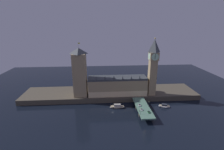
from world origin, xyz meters
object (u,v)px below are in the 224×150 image
at_px(car_northbound_trail, 142,110).
at_px(street_lamp_far, 134,97).
at_px(car_northbound_lead, 139,105).
at_px(street_lamp_mid, 149,103).
at_px(boat_upstream, 117,107).
at_px(car_southbound_lead, 149,112).
at_px(victoria_tower, 80,72).
at_px(boat_downstream, 164,106).
at_px(pedestrian_near_rail, 139,111).
at_px(pedestrian_mid_walk, 147,104).
at_px(clock_tower, 153,66).
at_px(street_lamp_near, 140,110).

xyz_separation_m(car_northbound_trail, street_lamp_far, (-3.38, 21.50, 3.65)).
height_order(car_northbound_lead, street_lamp_mid, street_lamp_mid).
bearing_deg(boat_upstream, car_southbound_lead, -37.63).
relative_size(victoria_tower, car_northbound_lead, 13.52).
xyz_separation_m(victoria_tower, car_northbound_lead, (65.47, -31.50, -28.69)).
xyz_separation_m(boat_upstream, boat_downstream, (53.22, -1.61, -0.37)).
distance_m(car_southbound_lead, pedestrian_near_rail, 9.32).
xyz_separation_m(car_northbound_trail, street_lamp_mid, (9.34, 6.78, 3.10)).
height_order(pedestrian_mid_walk, street_lamp_mid, street_lamp_mid).
xyz_separation_m(car_southbound_lead, street_lamp_mid, (3.38, 12.11, 3.10)).
distance_m(car_northbound_lead, pedestrian_near_rail, 12.54).
bearing_deg(clock_tower, car_southbound_lead, -109.25).
bearing_deg(car_southbound_lead, boat_downstream, 40.69).
relative_size(car_southbound_lead, street_lamp_near, 0.59).
height_order(car_northbound_lead, pedestrian_mid_walk, pedestrian_mid_walk).
distance_m(clock_tower, street_lamp_near, 61.05).
bearing_deg(street_lamp_far, car_northbound_lead, -74.35).
relative_size(clock_tower, pedestrian_mid_walk, 40.00).
bearing_deg(car_southbound_lead, pedestrian_near_rail, 163.90).
bearing_deg(pedestrian_mid_walk, street_lamp_far, 136.99).
height_order(victoria_tower, boat_downstream, victoria_tower).
relative_size(street_lamp_mid, boat_downstream, 0.45).
bearing_deg(pedestrian_mid_walk, street_lamp_mid, -82.92).
bearing_deg(street_lamp_far, street_lamp_mid, -49.16).
bearing_deg(clock_tower, car_northbound_trail, -119.12).
relative_size(boat_upstream, boat_downstream, 1.26).
bearing_deg(car_southbound_lead, boat_upstream, 142.37).
distance_m(clock_tower, pedestrian_mid_walk, 46.83).
relative_size(car_northbound_lead, street_lamp_far, 0.70).
distance_m(car_southbound_lead, street_lamp_near, 10.36).
bearing_deg(car_southbound_lead, car_northbound_trail, 138.24).
xyz_separation_m(pedestrian_mid_walk, street_lamp_near, (-12.33, -17.94, 3.33)).
relative_size(victoria_tower, car_northbound_trail, 15.95).
bearing_deg(street_lamp_far, pedestrian_near_rail, -89.05).
bearing_deg(street_lamp_near, clock_tower, 61.89).
bearing_deg(car_southbound_lead, clock_tower, 70.75).
relative_size(car_northbound_lead, street_lamp_near, 0.70).
height_order(car_northbound_trail, street_lamp_far, street_lamp_far).
distance_m(pedestrian_near_rail, boat_upstream, 28.73).
bearing_deg(street_lamp_far, car_southbound_lead, -70.80).
bearing_deg(street_lamp_mid, boat_upstream, 162.40).
distance_m(car_northbound_lead, car_southbound_lead, 15.92).
bearing_deg(pedestrian_mid_walk, car_northbound_lead, -176.36).
bearing_deg(car_northbound_trail, car_southbound_lead, -41.76).
relative_size(pedestrian_near_rail, boat_downstream, 0.13).
distance_m(car_northbound_lead, boat_upstream, 24.84).
bearing_deg(car_northbound_lead, pedestrian_mid_walk, 3.64).
xyz_separation_m(pedestrian_near_rail, street_lamp_near, (-0.40, -5.19, 3.30)).
xyz_separation_m(pedestrian_near_rail, boat_upstream, (-20.11, 19.81, -5.36)).
height_order(car_northbound_lead, car_southbound_lead, car_northbound_lead).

